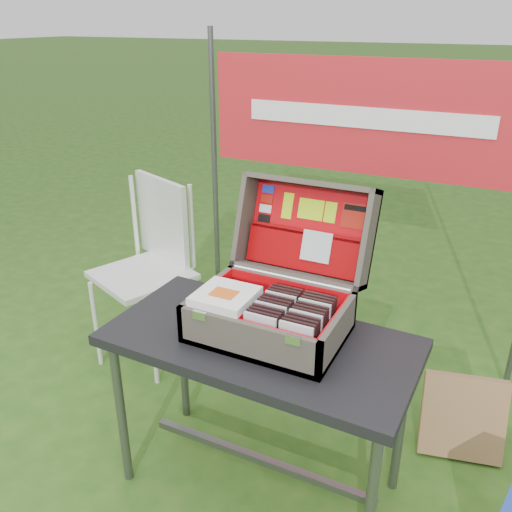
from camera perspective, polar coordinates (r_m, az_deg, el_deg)
The scene contains 84 objects.
ground at distance 2.42m, azimuth 0.99°, elevation -22.31°, with size 80.00×80.00×0.00m, color #274F16.
table at distance 2.17m, azimuth 0.39°, elevation -16.32°, with size 1.11×0.55×0.69m, color black, non-canonical shape.
table_top at distance 1.97m, azimuth 0.41°, elevation -9.05°, with size 1.11×0.55×0.04m, color black.
table_leg_fl at distance 2.26m, azimuth -14.00°, elevation -15.85°, with size 0.04×0.04×0.65m, color #59595B.
table_leg_fr at distance 1.92m, azimuth 11.95°, elevation -24.47°, with size 0.04×0.04×0.65m, color #59595B.
table_leg_bl at distance 2.53m, azimuth -7.70°, elevation -10.45°, with size 0.04×0.04×0.65m, color #59595B.
table_leg_br at distance 2.23m, azimuth 15.02°, elevation -16.58°, with size 0.04×0.04×0.65m, color #59595B.
table_brace at distance 2.32m, azimuth 0.37°, elevation -20.59°, with size 0.96×0.03×0.03m, color #59595B.
suitcase at distance 1.91m, azimuth 2.20°, elevation -1.30°, with size 0.53×0.54×0.48m, color #645A4E, non-canonical shape.
suitcase_base_bottom at distance 1.97m, azimuth 1.37°, elevation -7.95°, with size 0.53×0.38×0.02m, color #645A4E.
suitcase_base_wall_front at distance 1.80m, azimuth -1.04°, elevation -9.01°, with size 0.53×0.02×0.14m, color #645A4E.
suitcase_base_wall_back at distance 2.08m, azimuth 3.47°, elevation -4.20°, with size 0.53×0.02×0.14m, color #645A4E.
suitcase_base_wall_left at distance 2.05m, azimuth -5.10°, elevation -4.82°, with size 0.02×0.38×0.14m, color #645A4E.
suitcase_base_wall_right at distance 1.87m, azimuth 8.56°, elevation -8.12°, with size 0.02×0.38×0.14m, color #645A4E.
suitcase_liner_floor at distance 1.97m, azimuth 1.38°, elevation -7.62°, with size 0.49×0.34×0.01m, color red.
suitcase_latch_left at distance 1.84m, azimuth -5.95°, elevation -6.26°, with size 0.05×0.01×0.03m, color silver.
suitcase_latch_right at distance 1.70m, azimuth 3.94°, elevation -8.82°, with size 0.05×0.01×0.03m, color silver.
suitcase_hinge at distance 2.06m, azimuth 3.63°, elevation -2.34°, with size 0.02×0.02×0.48m, color silver.
suitcase_lid_back at distance 2.17m, azimuth 5.64°, elevation 2.84°, with size 0.53×0.38×0.02m, color #645A4E.
suitcase_lid_rim_far at distance 2.11m, azimuth 5.86°, elevation 7.64°, with size 0.53×0.02×0.14m, color #645A4E.
suitcase_lid_rim_near at distance 2.13m, azimuth 4.36°, elevation -1.91°, with size 0.53×0.02×0.14m, color #645A4E.
suitcase_lid_rim_left at distance 2.21m, azimuth -1.06°, elevation 3.91°, with size 0.02×0.38×0.14m, color #645A4E.
suitcase_lid_rim_right at distance 2.04m, azimuth 11.76°, elevation 1.66°, with size 0.02×0.38×0.14m, color #645A4E.
suitcase_lid_liner at distance 2.15m, azimuth 5.53°, elevation 2.84°, with size 0.48×0.33×0.01m, color red.
suitcase_liner_wall_front at distance 1.81m, azimuth -0.84°, elevation -8.53°, with size 0.49×0.01×0.12m, color red.
suitcase_liner_wall_back at distance 2.07m, azimuth 3.33°, elevation -4.11°, with size 0.49×0.01×0.12m, color red.
suitcase_liner_wall_left at distance 2.04m, azimuth -4.78°, elevation -4.65°, with size 0.01×0.34×0.12m, color red.
suitcase_liner_wall_right at distance 1.86m, azimuth 8.18°, elevation -7.76°, with size 0.01×0.34×0.12m, color red.
suitcase_lid_pocket at distance 2.14m, azimuth 5.00°, elevation 0.53°, with size 0.47×0.15×0.03m, color #900205.
suitcase_pocket_edge at distance 2.13m, azimuth 5.26°, elevation 2.53°, with size 0.46×0.02×0.02m, color #900205.
suitcase_pocket_cd at distance 2.10m, azimuth 6.38°, elevation 1.00°, with size 0.12×0.12×0.01m, color silver.
lid_sticker_cc_a at distance 2.21m, azimuth 1.31°, elevation 7.06°, with size 0.05×0.03×0.00m, color #1933B2.
lid_sticker_cc_b at distance 2.21m, azimuth 1.15°, elevation 6.04°, with size 0.05×0.03×0.00m, color #AA190D.
lid_sticker_cc_c at distance 2.22m, azimuth 1.00°, elevation 5.01°, with size 0.05×0.03×0.00m, color white.
lid_sticker_cc_d at distance 2.22m, azimuth 0.85°, elevation 3.99°, with size 0.05×0.03×0.00m, color black.
lid_card_neon_tall at distance 2.18m, azimuth 3.35°, elevation 5.30°, with size 0.04×0.10×0.00m, color #B9E812.
lid_card_neon_main at distance 2.14m, azimuth 5.80°, elevation 4.91°, with size 0.10×0.08×0.00m, color #B9E812.
lid_card_neon_small at distance 2.12m, azimuth 7.83°, elevation 4.57°, with size 0.05×0.08×0.00m, color #B9E812.
lid_sticker_band at distance 2.09m, azimuth 10.28°, elevation 4.16°, with size 0.09×0.09×0.00m, color #AA190D.
lid_sticker_band_bar at distance 2.09m, azimuth 10.41°, elevation 4.97°, with size 0.09×0.02×0.00m, color black.
cd_left_0 at distance 1.81m, azimuth 0.42°, elevation -8.11°, with size 0.12×0.01×0.13m, color silver.
cd_left_1 at distance 1.82m, azimuth 0.71°, elevation -7.80°, with size 0.12×0.01×0.13m, color black.
cd_left_2 at distance 1.84m, azimuth 0.99°, elevation -7.49°, with size 0.12×0.01×0.13m, color black.
cd_left_3 at distance 1.85m, azimuth 1.27°, elevation -7.19°, with size 0.12×0.01×0.13m, color black.
cd_left_4 at distance 1.87m, azimuth 1.54°, elevation -6.89°, with size 0.12×0.01×0.13m, color silver.
cd_left_5 at distance 1.89m, azimuth 1.81°, elevation -6.60°, with size 0.12×0.01×0.13m, color black.
cd_left_6 at distance 1.90m, azimuth 2.07°, elevation -6.31°, with size 0.12×0.01×0.13m, color black.
cd_left_7 at distance 1.92m, azimuth 2.32°, elevation -6.03°, with size 0.12×0.01×0.13m, color black.
cd_left_8 at distance 1.94m, azimuth 2.58°, elevation -5.76°, with size 0.12×0.01×0.13m, color silver.
cd_left_9 at distance 1.95m, azimuth 2.83°, elevation -5.48°, with size 0.12×0.01×0.13m, color black.
cd_left_10 at distance 1.97m, azimuth 3.07°, elevation -5.22°, with size 0.12×0.01×0.13m, color black.
cd_left_11 at distance 1.99m, azimuth 3.31°, elevation -4.95°, with size 0.12×0.01×0.13m, color black.
cd_right_0 at distance 1.76m, azimuth 4.20°, elevation -9.06°, with size 0.12×0.01×0.13m, color silver.
cd_right_1 at distance 1.78m, azimuth 4.45°, elevation -8.73°, with size 0.12×0.01×0.13m, color black.
cd_right_2 at distance 1.80m, azimuth 4.71°, elevation -8.40°, with size 0.12×0.01×0.13m, color black.
cd_right_3 at distance 1.81m, azimuth 4.96°, elevation -8.09°, with size 0.12×0.01×0.13m, color black.
cd_right_4 at distance 1.83m, azimuth 5.20°, elevation -7.77°, with size 0.12×0.01×0.13m, color silver.
cd_right_5 at distance 1.85m, azimuth 5.44°, elevation -7.47°, with size 0.12×0.01×0.13m, color black.
cd_right_6 at distance 1.86m, azimuth 5.67°, elevation -7.16°, with size 0.12×0.01×0.13m, color black.
cd_right_7 at distance 1.88m, azimuth 5.90°, elevation -6.87°, with size 0.12×0.01×0.13m, color black.
cd_right_8 at distance 1.90m, azimuth 6.13°, elevation -6.57°, with size 0.12×0.01×0.13m, color silver.
cd_right_9 at distance 1.91m, azimuth 6.35°, elevation -6.29°, with size 0.12×0.01×0.13m, color black.
cd_right_10 at distance 1.93m, azimuth 6.56°, elevation -6.01°, with size 0.12×0.01×0.13m, color black.
cd_right_11 at distance 1.95m, azimuth 6.78°, elevation -5.73°, with size 0.12×0.01×0.13m, color black.
songbook_0 at distance 1.91m, azimuth -3.24°, elevation -4.57°, with size 0.20×0.20×0.01m, color white.
songbook_1 at distance 1.90m, azimuth -3.25°, elevation -4.44°, with size 0.20×0.20×0.01m, color white.
songbook_2 at distance 1.90m, azimuth -3.25°, elevation -4.31°, with size 0.20×0.20×0.01m, color white.
songbook_3 at distance 1.90m, azimuth -3.25°, elevation -4.17°, with size 0.20×0.20×0.01m, color white.
songbook_4 at distance 1.90m, azimuth -3.26°, elevation -4.04°, with size 0.20×0.20×0.01m, color white.
songbook_5 at distance 1.89m, azimuth -3.26°, elevation -3.91°, with size 0.20×0.20×0.01m, color white.
songbook_graphic at distance 1.88m, azimuth -3.41°, elevation -3.93°, with size 0.09×0.07×0.00m, color #D85919.
chair at distance 2.92m, azimuth -11.88°, elevation -2.20°, with size 0.44×0.49×0.97m, color silver, non-canonical shape.
chair_seat at distance 2.91m, azimuth -11.90°, elevation -2.01°, with size 0.44×0.44×0.03m, color silver.
chair_backrest at distance 2.97m, azimuth -9.85°, elevation 3.78°, with size 0.44×0.03×0.46m, color silver.
chair_leg_fl at distance 3.02m, azimuth -16.51°, elevation -6.92°, with size 0.02×0.02×0.50m, color silver.
chair_leg_fr at distance 2.80m, azimuth -10.72°, elevation -8.85°, with size 0.02×0.02×0.50m, color silver.
chair_leg_bl at distance 3.26m, azimuth -12.17°, elevation -3.99°, with size 0.02×0.02×0.50m, color silver.
chair_leg_br at distance 3.06m, azimuth -6.57°, elevation -5.52°, with size 0.02×0.02×0.50m, color silver.
chair_upright_left at distance 3.08m, azimuth -12.68°, elevation 4.09°, with size 0.02×0.02×0.46m, color silver.
chair_upright_right at distance 2.87m, azimuth -6.78°, elevation 3.04°, with size 0.02×0.02×0.46m, color silver.
cardboard_box at distance 2.56m, azimuth 20.94°, elevation -15.56°, with size 0.34×0.05×0.36m, color olive.
banner_post_left at distance 3.17m, azimuth -4.32°, elevation 7.47°, with size 0.03×0.03×1.70m, color #59595B.
banner at distance 2.74m, azimuth 11.32°, elevation 14.12°, with size 1.60×0.01×0.55m, color red.
banner_text at distance 2.72m, azimuth 11.25°, elevation 14.09°, with size 1.20×0.00×0.10m, color white.
Camera 1 is at (0.70, -1.52, 1.75)m, focal length 38.00 mm.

